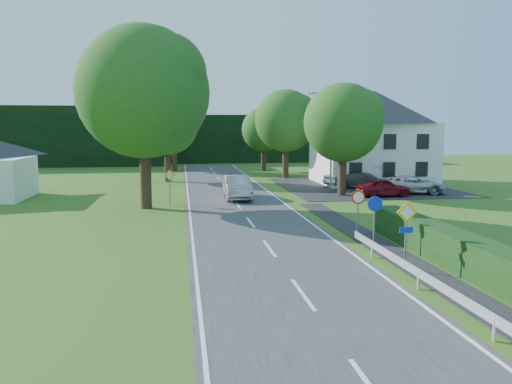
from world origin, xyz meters
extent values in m
cube|color=#353537|center=(0.00, 20.00, 0.02)|extent=(7.00, 80.00, 0.04)
cube|color=black|center=(12.00, 33.00, 0.02)|extent=(14.00, 16.00, 0.04)
cube|color=white|center=(-3.25, 20.00, 0.04)|extent=(0.12, 80.00, 0.01)
cube|color=white|center=(3.25, 20.00, 0.04)|extent=(0.12, 80.00, 0.01)
cube|color=black|center=(8.00, 66.00, 3.50)|extent=(30.00, 5.00, 7.00)
cube|color=white|center=(14.00, 36.00, 2.80)|extent=(10.00, 8.00, 5.60)
pyramid|color=#29292E|center=(14.00, 36.00, 7.10)|extent=(10.60, 8.40, 3.00)
cylinder|color=slate|center=(8.20, 30.00, 4.00)|extent=(0.16, 0.16, 8.00)
cylinder|color=slate|center=(7.40, 30.00, 7.90)|extent=(1.70, 0.10, 0.10)
cube|color=slate|center=(6.50, 30.00, 7.85)|extent=(0.50, 0.18, 0.12)
cylinder|color=slate|center=(4.30, 8.00, 1.20)|extent=(0.07, 0.07, 2.40)
cube|color=yellow|center=(4.30, 7.97, 2.20)|extent=(0.78, 0.04, 0.78)
cube|color=white|center=(4.30, 7.97, 2.20)|extent=(0.57, 0.05, 0.57)
cube|color=#0D2DCC|center=(4.30, 7.97, 1.55)|extent=(0.50, 0.04, 0.22)
cylinder|color=slate|center=(4.30, 11.00, 1.10)|extent=(0.07, 0.07, 2.20)
cylinder|color=#0D2DCC|center=(4.30, 10.97, 2.05)|extent=(0.64, 0.04, 0.64)
cylinder|color=slate|center=(4.30, 13.00, 1.10)|extent=(0.07, 0.07, 2.20)
cylinder|color=red|center=(4.30, 12.97, 2.05)|extent=(0.64, 0.04, 0.64)
cylinder|color=white|center=(4.30, 12.95, 2.05)|extent=(0.48, 0.04, 0.48)
cylinder|color=slate|center=(-4.50, 25.00, 1.10)|extent=(0.07, 0.07, 2.20)
cube|color=yellow|center=(-4.50, 24.97, 2.05)|extent=(0.78, 0.04, 0.78)
cube|color=white|center=(-4.50, 24.97, 2.05)|extent=(0.57, 0.05, 0.57)
imported|color=#B2B1B6|center=(0.30, 27.18, 0.88)|extent=(1.85, 5.15, 1.69)
imported|color=black|center=(1.80, 35.63, 0.48)|extent=(0.68, 1.71, 0.88)
imported|color=maroon|center=(11.30, 26.73, 0.73)|extent=(4.14, 1.84, 1.39)
imported|color=#B2B3B7|center=(10.87, 33.34, 0.77)|extent=(4.70, 2.99, 1.46)
imported|color=#545459|center=(11.64, 31.37, 0.72)|extent=(4.67, 4.67, 1.36)
imported|color=#B3B2BA|center=(14.25, 28.00, 0.75)|extent=(5.51, 3.54, 1.41)
imported|color=#BC340F|center=(13.09, 30.88, 1.09)|extent=(2.35, 2.40, 2.10)
camera|label=1|loc=(-3.69, -8.71, 5.24)|focal=35.00mm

